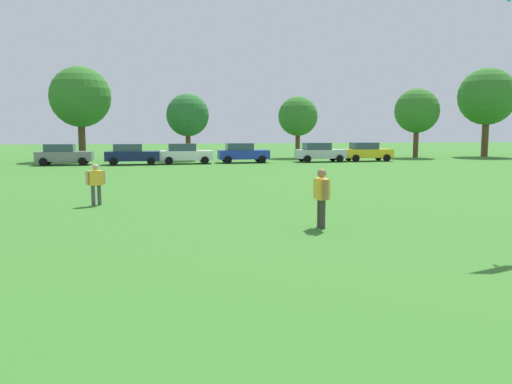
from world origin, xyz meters
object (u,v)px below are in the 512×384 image
object	(u,v)px
parked_car_navy_1	(131,154)
tree_center_left	(188,115)
bystander_near_trees	(96,181)
parked_car_gray_0	(63,154)
tree_center_right	(298,116)
tree_far_right	(487,97)
tree_right	(417,111)
tree_left	(80,97)
parked_car_blue_3	(242,153)
adult_bystander	(322,193)
parked_car_silver_4	(320,152)
parked_car_yellow_5	(367,152)
parked_car_white_2	(185,153)

from	to	relation	value
parked_car_navy_1	tree_center_left	xyz separation A→B (m)	(4.93, 5.85, 3.29)
bystander_near_trees	parked_car_navy_1	xyz separation A→B (m)	(0.33, 23.44, -0.07)
parked_car_gray_0	tree_center_right	bearing A→B (deg)	18.33
tree_center_right	bystander_near_trees	bearing A→B (deg)	-117.71
parked_car_navy_1	tree_far_right	bearing A→B (deg)	10.23
tree_right	bystander_near_trees	bearing A→B (deg)	-133.90
bystander_near_trees	parked_car_gray_0	xyz separation A→B (m)	(-5.00, 24.03, -0.07)
parked_car_gray_0	tree_left	bearing A→B (deg)	83.55
bystander_near_trees	tree_far_right	size ratio (longest dim) A/B	0.17
tree_center_left	tree_right	xyz separation A→B (m)	(23.06, 0.14, 0.55)
tree_left	tree_center_right	distance (m)	20.75
parked_car_blue_3	tree_center_right	size ratio (longest dim) A/B	0.70
parked_car_blue_3	parked_car_navy_1	bearing A→B (deg)	-174.72
adult_bystander	parked_car_silver_4	bearing A→B (deg)	161.48
parked_car_gray_0	parked_car_silver_4	distance (m)	21.44
tree_right	parked_car_yellow_5	bearing A→B (deg)	-146.14
parked_car_silver_4	parked_car_blue_3	bearing A→B (deg)	179.31
parked_car_gray_0	tree_center_left	bearing A→B (deg)	27.11
bystander_near_trees	parked_car_white_2	distance (m)	24.31
adult_bystander	tree_right	size ratio (longest dim) A/B	0.25
parked_car_silver_4	tree_far_right	xyz separation A→B (m)	(20.06, 5.76, 5.38)
parked_car_gray_0	tree_right	bearing A→B (deg)	9.20
adult_bystander	tree_center_right	world-z (taller)	tree_center_right
tree_center_left	tree_center_right	world-z (taller)	tree_center_left
tree_center_left	parked_car_yellow_5	bearing A→B (deg)	-17.03
bystander_near_trees	tree_far_right	world-z (taller)	tree_far_right
parked_car_blue_3	tree_center_left	size ratio (longest dim) A/B	0.70
parked_car_gray_0	tree_center_right	distance (m)	22.72
parked_car_navy_1	parked_car_silver_4	world-z (taller)	same
parked_car_blue_3	tree_center_right	world-z (taller)	tree_center_right
tree_center_right	adult_bystander	bearing A→B (deg)	-104.39
parked_car_white_2	tree_right	bearing A→B (deg)	13.26
parked_car_yellow_5	tree_far_right	bearing A→B (deg)	19.44
parked_car_blue_3	bystander_near_trees	bearing A→B (deg)	-111.51
bystander_near_trees	tree_center_right	distance (m)	35.28
tree_center_left	tree_far_right	bearing A→B (deg)	1.25
parked_car_yellow_5	tree_far_right	xyz separation A→B (m)	(15.55, 5.49, 5.38)
parked_car_white_2	tree_right	world-z (taller)	tree_right
parked_car_gray_0	tree_far_right	size ratio (longest dim) A/B	0.47
parked_car_white_2	tree_right	xyz separation A→B (m)	(23.65, 5.57, 3.84)
parked_car_gray_0	parked_car_navy_1	xyz separation A→B (m)	(5.33, -0.59, 0.00)
parked_car_white_2	tree_left	xyz separation A→B (m)	(-8.99, 6.24, 4.89)
adult_bystander	tree_center_left	xyz separation A→B (m)	(-1.57, 35.23, 3.13)
tree_center_left	adult_bystander	bearing A→B (deg)	-87.45
bystander_near_trees	tree_center_right	size ratio (longest dim) A/B	0.25
adult_bystander	parked_car_white_2	xyz separation A→B (m)	(-2.16, 29.80, -0.16)
tree_left	tree_far_right	distance (m)	40.82
tree_center_right	tree_right	distance (m)	12.11
parked_car_yellow_5	tree_center_left	distance (m)	16.73
parked_car_blue_3	tree_far_right	distance (m)	28.04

